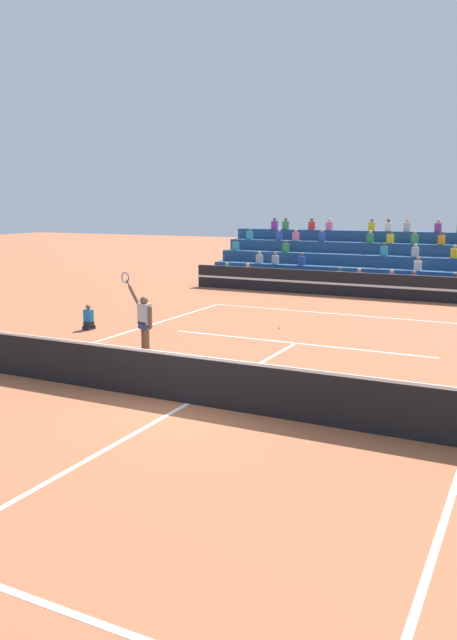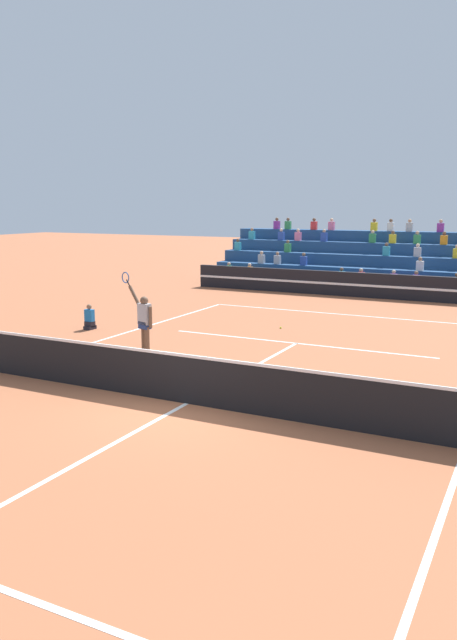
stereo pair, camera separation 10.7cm
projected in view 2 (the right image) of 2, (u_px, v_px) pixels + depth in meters
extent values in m
plane|color=#AD603D|center=(187.00, 404.00, 13.05)|extent=(120.00, 120.00, 0.00)
cube|color=white|center=(348.00, 315.00, 23.48)|extent=(11.00, 0.10, 0.01)
cube|color=white|center=(296.00, 343.00, 18.68)|extent=(8.25, 0.10, 0.01)
cube|color=white|center=(187.00, 403.00, 13.05)|extent=(0.10, 12.85, 0.01)
cube|color=black|center=(187.00, 381.00, 12.96)|extent=(11.90, 0.02, 1.00)
cube|color=white|center=(186.00, 356.00, 12.86)|extent=(11.90, 0.04, 0.06)
cube|color=black|center=(379.00, 286.00, 27.53)|extent=(18.00, 0.24, 1.10)
cube|color=white|center=(378.00, 286.00, 27.42)|extent=(18.00, 0.02, 0.10)
cube|color=navy|center=(385.00, 289.00, 28.70)|extent=(18.13, 0.95, 0.55)
cube|color=red|center=(361.00, 277.00, 28.96)|extent=(0.32, 0.22, 0.44)
sphere|color=beige|center=(361.00, 270.00, 28.90)|extent=(0.18, 0.18, 0.18)
cube|color=black|center=(457.00, 282.00, 27.08)|extent=(0.32, 0.22, 0.44)
sphere|color=brown|center=(457.00, 275.00, 27.02)|extent=(0.18, 0.18, 0.18)
cube|color=purple|center=(393.00, 279.00, 28.29)|extent=(0.32, 0.22, 0.44)
sphere|color=beige|center=(394.00, 272.00, 28.23)|extent=(0.18, 0.18, 0.18)
cube|color=teal|center=(341.00, 276.00, 29.38)|extent=(0.32, 0.22, 0.44)
sphere|color=brown|center=(342.00, 269.00, 29.32)|extent=(0.18, 0.18, 0.18)
cube|color=purple|center=(416.00, 280.00, 27.85)|extent=(0.32, 0.22, 0.44)
sphere|color=#9E7051|center=(416.00, 273.00, 27.79)|extent=(0.18, 0.18, 0.18)
cube|color=orange|center=(250.00, 271.00, 31.50)|extent=(0.32, 0.22, 0.44)
sphere|color=beige|center=(250.00, 265.00, 31.45)|extent=(0.18, 0.18, 0.18)
cube|color=#338C4C|center=(229.00, 270.00, 32.02)|extent=(0.32, 0.22, 0.44)
sphere|color=tan|center=(229.00, 264.00, 31.97)|extent=(0.18, 0.18, 0.18)
cube|color=navy|center=(390.00, 281.00, 29.48)|extent=(18.13, 0.95, 1.10)
cube|color=silver|center=(420.00, 266.00, 28.59)|extent=(0.32, 0.22, 0.44)
sphere|color=#9E7051|center=(420.00, 259.00, 28.53)|extent=(0.18, 0.18, 0.18)
cube|color=#2D4CA5|center=(304.00, 261.00, 31.11)|extent=(0.32, 0.22, 0.44)
sphere|color=brown|center=(304.00, 254.00, 31.05)|extent=(0.18, 0.18, 0.18)
cube|color=#B2B2B7|center=(262.00, 259.00, 32.13)|extent=(0.32, 0.22, 0.44)
sphere|color=tan|center=(262.00, 253.00, 32.07)|extent=(0.18, 0.18, 0.18)
cube|color=#B2B2B7|center=(277.00, 260.00, 31.74)|extent=(0.32, 0.22, 0.44)
sphere|color=#9E7051|center=(277.00, 253.00, 31.68)|extent=(0.18, 0.18, 0.18)
cube|color=navy|center=(395.00, 273.00, 30.27)|extent=(18.13, 0.95, 1.65)
cube|color=#B2B2B7|center=(418.00, 252.00, 29.46)|extent=(0.32, 0.22, 0.44)
sphere|color=beige|center=(418.00, 245.00, 29.40)|extent=(0.18, 0.18, 0.18)
cube|color=teal|center=(386.00, 251.00, 30.12)|extent=(0.32, 0.22, 0.44)
sphere|color=brown|center=(387.00, 245.00, 30.06)|extent=(0.18, 0.18, 0.18)
cube|color=yellow|center=(457.00, 254.00, 28.68)|extent=(0.32, 0.22, 0.44)
sphere|color=tan|center=(457.00, 247.00, 28.62)|extent=(0.18, 0.18, 0.18)
cube|color=teal|center=(238.00, 246.00, 33.68)|extent=(0.32, 0.22, 0.44)
sphere|color=brown|center=(238.00, 240.00, 33.62)|extent=(0.18, 0.18, 0.18)
cube|color=#338C4C|center=(288.00, 248.00, 32.39)|extent=(0.32, 0.22, 0.44)
sphere|color=brown|center=(288.00, 242.00, 32.33)|extent=(0.18, 0.18, 0.18)
cube|color=navy|center=(399.00, 265.00, 31.05)|extent=(18.13, 0.95, 2.20)
cube|color=yellow|center=(393.00, 239.00, 30.82)|extent=(0.32, 0.22, 0.44)
sphere|color=brown|center=(393.00, 232.00, 30.76)|extent=(0.18, 0.18, 0.18)
cube|color=teal|center=(252.00, 235.00, 34.23)|extent=(0.32, 0.22, 0.44)
sphere|color=#9E7051|center=(252.00, 229.00, 34.17)|extent=(0.18, 0.18, 0.18)
cube|color=#338C4C|center=(417.00, 239.00, 30.29)|extent=(0.32, 0.22, 0.44)
sphere|color=tan|center=(417.00, 233.00, 30.23)|extent=(0.18, 0.18, 0.18)
cube|color=pink|center=(298.00, 236.00, 33.03)|extent=(0.32, 0.22, 0.44)
sphere|color=beige|center=(298.00, 230.00, 32.97)|extent=(0.18, 0.18, 0.18)
cube|color=#338C4C|center=(372.00, 238.00, 31.27)|extent=(0.32, 0.22, 0.44)
sphere|color=beige|center=(373.00, 232.00, 31.21)|extent=(0.18, 0.18, 0.18)
cube|color=orange|center=(444.00, 240.00, 29.74)|extent=(0.32, 0.22, 0.44)
sphere|color=brown|center=(444.00, 233.00, 29.68)|extent=(0.18, 0.18, 0.18)
cube|color=#2D4CA5|center=(281.00, 236.00, 33.46)|extent=(0.32, 0.22, 0.44)
sphere|color=beige|center=(281.00, 230.00, 33.40)|extent=(0.18, 0.18, 0.18)
cube|color=#2D4CA5|center=(324.00, 237.00, 32.39)|extent=(0.32, 0.22, 0.44)
sphere|color=tan|center=(324.00, 231.00, 32.33)|extent=(0.18, 0.18, 0.18)
cube|color=navy|center=(404.00, 258.00, 31.83)|extent=(18.13, 0.95, 2.75)
cube|color=#B2B2B7|center=(409.00, 227.00, 31.28)|extent=(0.32, 0.22, 0.44)
sphere|color=tan|center=(410.00, 221.00, 31.22)|extent=(0.18, 0.18, 0.18)
cube|color=#338C4C|center=(288.00, 225.00, 34.19)|extent=(0.32, 0.22, 0.44)
sphere|color=brown|center=(288.00, 219.00, 34.13)|extent=(0.18, 0.18, 0.18)
cube|color=yellow|center=(374.00, 227.00, 32.08)|extent=(0.32, 0.22, 0.44)
sphere|color=brown|center=(374.00, 220.00, 32.02)|extent=(0.18, 0.18, 0.18)
cube|color=silver|center=(391.00, 227.00, 31.70)|extent=(0.32, 0.22, 0.44)
sphere|color=brown|center=(391.00, 221.00, 31.64)|extent=(0.18, 0.18, 0.18)
cube|color=purple|center=(277.00, 225.00, 34.49)|extent=(0.32, 0.22, 0.44)
sphere|color=brown|center=(277.00, 219.00, 34.43)|extent=(0.18, 0.18, 0.18)
cube|color=red|center=(314.00, 226.00, 33.52)|extent=(0.32, 0.22, 0.44)
sphere|color=brown|center=(314.00, 220.00, 33.47)|extent=(0.18, 0.18, 0.18)
cube|color=pink|center=(332.00, 226.00, 33.09)|extent=(0.32, 0.22, 0.44)
sphere|color=beige|center=(332.00, 220.00, 33.03)|extent=(0.18, 0.18, 0.18)
cube|color=purple|center=(441.00, 228.00, 30.62)|extent=(0.32, 0.22, 0.44)
sphere|color=tan|center=(441.00, 221.00, 30.56)|extent=(0.18, 0.18, 0.18)
cube|color=black|center=(90.00, 327.00, 20.78)|extent=(0.28, 0.36, 0.12)
cube|color=black|center=(90.00, 324.00, 20.76)|extent=(0.28, 0.24, 0.18)
cube|color=#1966B2|center=(89.00, 315.00, 20.71)|extent=(0.30, 0.18, 0.40)
sphere|color=brown|center=(89.00, 307.00, 20.65)|extent=(0.17, 0.17, 0.17)
cylinder|color=brown|center=(147.00, 344.00, 16.61)|extent=(0.14, 0.14, 0.90)
cylinder|color=brown|center=(144.00, 342.00, 16.82)|extent=(0.14, 0.14, 0.90)
cube|color=navy|center=(145.00, 325.00, 16.60)|extent=(0.36, 0.28, 0.20)
cube|color=#B2B2B7|center=(145.00, 314.00, 16.55)|extent=(0.40, 0.29, 0.56)
sphere|color=brown|center=(144.00, 301.00, 16.48)|extent=(0.22, 0.22, 0.22)
cube|color=white|center=(146.00, 359.00, 16.66)|extent=(0.19, 0.28, 0.09)
cube|color=white|center=(143.00, 357.00, 16.86)|extent=(0.19, 0.28, 0.09)
cylinder|color=brown|center=(150.00, 317.00, 16.40)|extent=(0.09, 0.09, 0.56)
cylinder|color=brown|center=(134.00, 295.00, 16.73)|extent=(0.45, 0.21, 0.53)
cylinder|color=black|center=(128.00, 283.00, 16.84)|extent=(0.16, 0.07, 0.19)
torus|color=#1E4C99|center=(125.00, 278.00, 16.89)|extent=(0.42, 0.14, 0.43)
sphere|color=#C6DB33|center=(281.00, 328.00, 20.89)|extent=(0.07, 0.07, 0.07)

